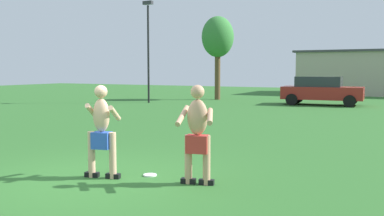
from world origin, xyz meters
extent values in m
plane|color=#2D6628|center=(0.00, 0.00, 0.00)|extent=(80.00, 80.00, 0.00)
cube|color=black|center=(1.96, 0.69, 0.04)|extent=(0.28, 0.17, 0.09)
cylinder|color=tan|center=(1.96, 0.69, 0.43)|extent=(0.13, 0.13, 0.85)
cube|color=black|center=(1.65, 0.61, 0.04)|extent=(0.28, 0.17, 0.09)
cylinder|color=tan|center=(1.65, 0.61, 0.43)|extent=(0.13, 0.13, 0.85)
cube|color=red|center=(1.80, 0.65, 0.70)|extent=(0.42, 0.32, 0.31)
ellipsoid|color=tan|center=(1.80, 0.65, 1.16)|extent=(0.40, 0.30, 0.62)
cylinder|color=tan|center=(2.06, 0.61, 1.19)|extent=(0.32, 0.57, 0.24)
cylinder|color=tan|center=(1.59, 0.50, 1.19)|extent=(0.20, 0.58, 0.32)
sphere|color=tan|center=(1.80, 0.65, 1.60)|extent=(0.24, 0.24, 0.24)
cube|color=black|center=(-0.14, 0.19, 0.04)|extent=(0.28, 0.17, 0.09)
cylinder|color=#E0AD89|center=(-0.14, 0.19, 0.42)|extent=(0.13, 0.13, 0.84)
cube|color=black|center=(0.27, 0.29, 0.04)|extent=(0.28, 0.17, 0.09)
cylinder|color=#E0AD89|center=(0.27, 0.29, 0.42)|extent=(0.13, 0.13, 0.84)
cube|color=blue|center=(0.06, 0.24, 0.69)|extent=(0.37, 0.31, 0.30)
ellipsoid|color=#E0AD89|center=(0.06, 0.24, 1.15)|extent=(0.35, 0.29, 0.61)
cylinder|color=#E0AD89|center=(-0.17, 0.29, 1.18)|extent=(0.24, 0.54, 0.39)
cylinder|color=#E0AD89|center=(0.25, 0.38, 1.18)|extent=(0.29, 0.55, 0.33)
sphere|color=#E0AD89|center=(0.06, 0.24, 1.58)|extent=(0.23, 0.23, 0.23)
cylinder|color=white|center=(0.76, 0.76, 0.01)|extent=(0.25, 0.25, 0.03)
cube|color=maroon|center=(0.52, 18.58, 0.67)|extent=(4.40, 2.05, 0.70)
cube|color=#282D33|center=(0.32, 18.57, 1.30)|extent=(2.50, 1.72, 0.56)
cylinder|color=black|center=(1.97, 19.57, 0.32)|extent=(0.65, 0.26, 0.64)
cylinder|color=black|center=(2.08, 17.77, 0.32)|extent=(0.65, 0.26, 0.64)
cylinder|color=black|center=(-1.03, 19.39, 0.32)|extent=(0.65, 0.26, 0.64)
cylinder|color=black|center=(-0.93, 17.59, 0.32)|extent=(0.65, 0.26, 0.64)
cylinder|color=black|center=(-8.92, 15.47, 2.85)|extent=(0.12, 0.12, 5.69)
cube|color=#333338|center=(-8.92, 15.47, 5.84)|extent=(0.60, 0.24, 0.20)
cylinder|color=brown|center=(-6.42, 19.84, 1.58)|extent=(0.36, 0.36, 3.16)
ellipsoid|color=#387F38|center=(-6.42, 19.84, 4.09)|extent=(2.09, 2.09, 2.64)
camera|label=1|loc=(5.07, -5.82, 1.98)|focal=40.06mm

